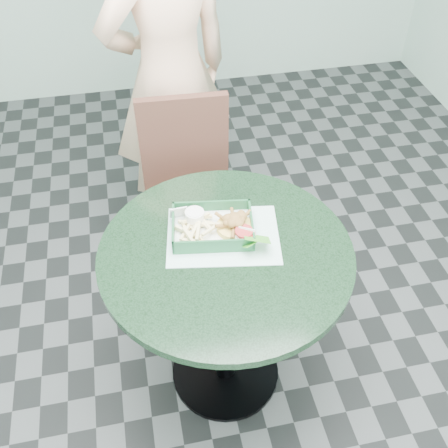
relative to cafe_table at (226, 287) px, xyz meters
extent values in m
cube|color=#303335|center=(0.00, 0.00, -0.58)|extent=(4.00, 5.00, 0.02)
cylinder|color=black|center=(0.00, 0.00, -0.57)|extent=(0.45, 0.45, 0.02)
cylinder|color=black|center=(0.00, 0.00, -0.20)|extent=(0.08, 0.08, 0.70)
cylinder|color=black|center=(0.00, 0.00, 0.15)|extent=(0.85, 0.85, 0.03)
cube|color=brown|center=(-0.03, 0.55, -0.13)|extent=(0.39, 0.39, 0.04)
cube|color=brown|center=(-0.03, 0.72, 0.12)|extent=(0.39, 0.04, 0.46)
cube|color=brown|center=(-0.20, 0.38, -0.37)|extent=(0.04, 0.04, 0.43)
cube|color=brown|center=(0.13, 0.38, -0.37)|extent=(0.04, 0.04, 0.43)
cube|color=brown|center=(-0.20, 0.71, -0.37)|extent=(0.04, 0.04, 0.43)
cube|color=brown|center=(0.13, 0.71, -0.37)|extent=(0.04, 0.04, 0.43)
imported|color=beige|center=(-0.05, 1.00, 0.43)|extent=(0.86, 0.71, 2.02)
cube|color=silver|center=(0.00, 0.07, 0.17)|extent=(0.42, 0.34, 0.00)
cube|color=#1A552E|center=(-0.03, 0.09, 0.18)|extent=(0.27, 0.20, 0.01)
cube|color=white|center=(-0.03, 0.09, 0.18)|extent=(0.26, 0.19, 0.00)
cube|color=#1A552E|center=(-0.03, 0.19, 0.20)|extent=(0.27, 0.01, 0.05)
cube|color=#1A552E|center=(-0.03, 0.00, 0.20)|extent=(0.27, 0.01, 0.05)
cube|color=#1A552E|center=(0.10, 0.09, 0.20)|extent=(0.01, 0.20, 0.05)
cube|color=#1A552E|center=(-0.16, 0.09, 0.20)|extent=(0.01, 0.20, 0.05)
cylinder|color=#E4BE54|center=(0.05, 0.09, 0.20)|extent=(0.12, 0.12, 0.02)
cylinder|color=white|center=(-0.09, 0.13, 0.22)|extent=(0.07, 0.07, 0.03)
cylinder|color=white|center=(-0.09, 0.13, 0.24)|extent=(0.06, 0.06, 0.00)
cylinder|color=white|center=(0.08, 0.03, 0.20)|extent=(0.07, 0.07, 0.02)
torus|color=white|center=(0.08, 0.03, 0.21)|extent=(0.07, 0.07, 0.01)
cylinder|color=#B12A28|center=(0.08, 0.03, 0.22)|extent=(0.06, 0.06, 0.01)
camera|label=1|loc=(-0.25, -1.15, 1.45)|focal=42.00mm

